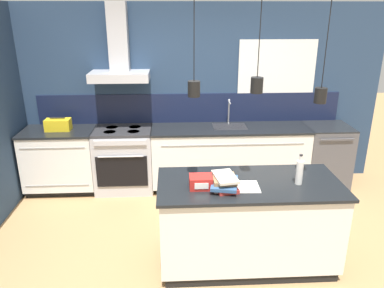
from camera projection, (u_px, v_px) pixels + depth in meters
name	position (u px, v px, depth m)	size (l,w,h in m)	color
ground_plane	(200.00, 256.00, 4.02)	(16.00, 16.00, 0.00)	#A87F51
wall_back	(186.00, 93.00, 5.43)	(5.60, 2.24, 2.60)	navy
counter_run_left	(61.00, 160.00, 5.36)	(1.00, 0.64, 0.91)	black
counter_run_sink	(229.00, 157.00, 5.48)	(2.25, 0.64, 1.28)	black
oven_range	(124.00, 159.00, 5.40)	(0.81, 0.66, 0.91)	#B5B5BA
dishwasher	(325.00, 155.00, 5.56)	(0.63, 0.65, 0.91)	#4C4C51
kitchen_island	(247.00, 223.00, 3.79)	(1.79, 0.83, 0.91)	black
bottle_on_island	(299.00, 172.00, 3.57)	(0.07, 0.07, 0.30)	silver
book_stack	(225.00, 182.00, 3.50)	(0.30, 0.38, 0.13)	#B2332D
red_supply_box	(201.00, 182.00, 3.51)	(0.22, 0.18, 0.12)	red
paper_pile	(236.00, 187.00, 3.54)	(0.44, 0.28, 0.01)	silver
yellow_toolbox	(58.00, 125.00, 5.18)	(0.34, 0.18, 0.19)	gold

